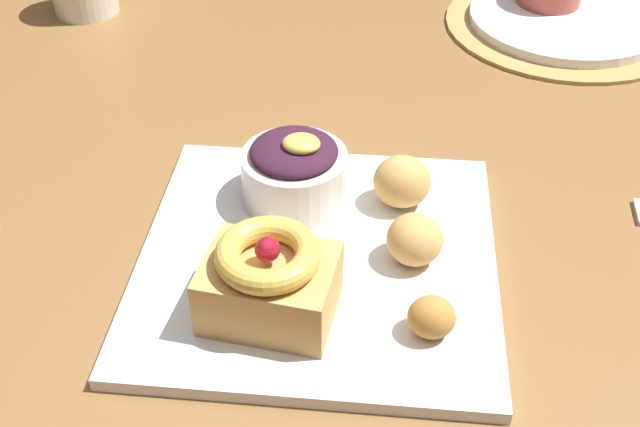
% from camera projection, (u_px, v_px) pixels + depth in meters
% --- Properties ---
extents(dining_table, '(1.35, 0.97, 0.73)m').
position_uv_depth(dining_table, '(346.00, 224.00, 0.86)').
color(dining_table, brown).
rests_on(dining_table, ground_plane).
extents(woven_placemat, '(0.30, 0.30, 0.00)m').
position_uv_depth(woven_placemat, '(564.00, 25.00, 1.02)').
color(woven_placemat, '#AD894C').
rests_on(woven_placemat, dining_table).
extents(front_plate, '(0.30, 0.30, 0.01)m').
position_uv_depth(front_plate, '(318.00, 259.00, 0.67)').
color(front_plate, white).
rests_on(front_plate, dining_table).
extents(cake_slice, '(0.11, 0.09, 0.07)m').
position_uv_depth(cake_slice, '(269.00, 280.00, 0.59)').
color(cake_slice, tan).
rests_on(cake_slice, front_plate).
extents(berry_ramekin, '(0.10, 0.10, 0.07)m').
position_uv_depth(berry_ramekin, '(295.00, 171.00, 0.70)').
color(berry_ramekin, silver).
rests_on(berry_ramekin, front_plate).
extents(fritter_front, '(0.05, 0.05, 0.04)m').
position_uv_depth(fritter_front, '(415.00, 239.00, 0.64)').
color(fritter_front, tan).
rests_on(fritter_front, front_plate).
extents(fritter_middle, '(0.05, 0.05, 0.05)m').
position_uv_depth(fritter_middle, '(402.00, 182.00, 0.70)').
color(fritter_middle, tan).
rests_on(fritter_middle, front_plate).
extents(fritter_back, '(0.04, 0.03, 0.03)m').
position_uv_depth(fritter_back, '(432.00, 317.00, 0.59)').
color(fritter_back, '#BC7F38').
rests_on(fritter_back, front_plate).
extents(back_plate, '(0.24, 0.24, 0.01)m').
position_uv_depth(back_plate, '(565.00, 19.00, 1.01)').
color(back_plate, white).
rests_on(back_plate, woven_placemat).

